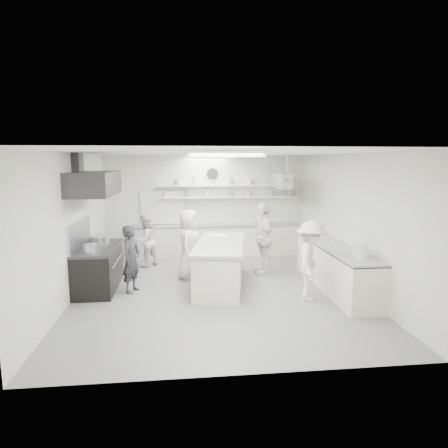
{
  "coord_description": "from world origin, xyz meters",
  "views": [
    {
      "loc": [
        -0.75,
        -8.24,
        2.82
      ],
      "look_at": [
        0.24,
        0.6,
        1.38
      ],
      "focal_mm": 31.2,
      "sensor_mm": 36.0,
      "label": 1
    }
  ],
  "objects": [
    {
      "name": "cook_island_left",
      "position": [
        -0.58,
        1.0,
        0.84
      ],
      "size": [
        0.72,
        0.93,
        1.67
      ],
      "primitive_type": "imported",
      "rotation": [
        0.0,
        0.0,
        1.31
      ],
      "color": "white",
      "rests_on": "floor"
    },
    {
      "name": "pass_through_window",
      "position": [
        -1.3,
        3.48,
        1.45
      ],
      "size": [
        1.3,
        0.04,
        1.0
      ],
      "primitive_type": "cube",
      "color": "black",
      "rests_on": "wall_back"
    },
    {
      "name": "prep_island",
      "position": [
        0.13,
        0.36,
        0.48
      ],
      "size": [
        1.41,
        2.72,
        0.96
      ],
      "primitive_type": "cube",
      "rotation": [
        0.0,
        0.0,
        -0.18
      ],
      "color": "silver",
      "rests_on": "floor"
    },
    {
      "name": "shelf_lower",
      "position": [
        0.7,
        3.37,
        1.75
      ],
      "size": [
        4.2,
        0.26,
        0.04
      ],
      "primitive_type": "cube",
      "color": "silver",
      "rests_on": "wall_back"
    },
    {
      "name": "cook_right",
      "position": [
        1.85,
        -0.82,
        0.82
      ],
      "size": [
        0.96,
        1.21,
        1.65
      ],
      "primitive_type": "imported",
      "rotation": [
        0.0,
        0.0,
        1.2
      ],
      "color": "white",
      "rests_on": "floor"
    },
    {
      "name": "ceiling",
      "position": [
        0.0,
        0.0,
        3.01
      ],
      "size": [
        6.0,
        7.0,
        0.02
      ],
      "primitive_type": "cube",
      "color": "white",
      "rests_on": "wall_back"
    },
    {
      "name": "light_fixture_rear",
      "position": [
        0.0,
        1.8,
        2.94
      ],
      "size": [
        1.3,
        0.25,
        0.1
      ],
      "primitive_type": "cube",
      "color": "silver",
      "rests_on": "ceiling"
    },
    {
      "name": "cook_stove",
      "position": [
        -1.83,
        0.09,
        0.73
      ],
      "size": [
        0.53,
        0.63,
        1.46
      ],
      "primitive_type": "imported",
      "rotation": [
        0.0,
        0.0,
        1.18
      ],
      "color": "#2C2C31",
      "rests_on": "floor"
    },
    {
      "name": "bowl_island_b",
      "position": [
        0.39,
        0.63,
        0.99
      ],
      "size": [
        0.27,
        0.27,
        0.06
      ],
      "primitive_type": "imported",
      "rotation": [
        0.0,
        0.0,
        -0.42
      ],
      "color": "silver",
      "rests_on": "prep_island"
    },
    {
      "name": "cook_island_right",
      "position": [
        1.29,
        1.16,
        0.9
      ],
      "size": [
        0.52,
        1.08,
        1.79
      ],
      "primitive_type": "imported",
      "rotation": [
        0.0,
        0.0,
        -1.49
      ],
      "color": "white",
      "rests_on": "floor"
    },
    {
      "name": "wall_back",
      "position": [
        0.0,
        3.5,
        1.5
      ],
      "size": [
        6.0,
        0.04,
        3.0
      ],
      "primitive_type": "cube",
      "color": "silver",
      "rests_on": "floor"
    },
    {
      "name": "bowl_right",
      "position": [
        2.85,
        0.35,
        0.97
      ],
      "size": [
        0.24,
        0.24,
        0.06
      ],
      "primitive_type": "imported",
      "rotation": [
        0.0,
        0.0,
        -0.04
      ],
      "color": "silver",
      "rests_on": "right_counter"
    },
    {
      "name": "shelf_upper",
      "position": [
        0.7,
        3.37,
        2.1
      ],
      "size": [
        4.2,
        0.26,
        0.04
      ],
      "primitive_type": "cube",
      "color": "silver",
      "rests_on": "wall_back"
    },
    {
      "name": "pot_rack",
      "position": [
        2.0,
        2.4,
        2.3
      ],
      "size": [
        0.3,
        1.6,
        0.4
      ],
      "primitive_type": "cube",
      "color": "#ADB1BC",
      "rests_on": "ceiling"
    },
    {
      "name": "bowl_island_a",
      "position": [
        0.05,
        1.07,
        0.99
      ],
      "size": [
        0.27,
        0.27,
        0.06
      ],
      "primitive_type": "imported",
      "rotation": [
        0.0,
        0.0,
        0.12
      ],
      "color": "#ADB1BC",
      "rests_on": "prep_island"
    },
    {
      "name": "stove_pot",
      "position": [
        -2.6,
        0.63,
        1.03
      ],
      "size": [
        0.42,
        0.42,
        0.25
      ],
      "primitive_type": "cylinder",
      "color": "#ADB1BC",
      "rests_on": "stove"
    },
    {
      "name": "wall_clock",
      "position": [
        0.2,
        3.46,
        2.45
      ],
      "size": [
        0.32,
        0.05,
        0.32
      ],
      "primitive_type": "cylinder",
      "rotation": [
        1.57,
        0.0,
        0.0
      ],
      "color": "silver",
      "rests_on": "wall_back"
    },
    {
      "name": "wall_right",
      "position": [
        3.0,
        0.0,
        1.5
      ],
      "size": [
        0.04,
        7.0,
        3.0
      ],
      "primitive_type": "cube",
      "color": "silver",
      "rests_on": "floor"
    },
    {
      "name": "wall_front",
      "position": [
        0.0,
        -3.5,
        1.5
      ],
      "size": [
        6.0,
        0.04,
        3.0
      ],
      "primitive_type": "cube",
      "color": "silver",
      "rests_on": "floor"
    },
    {
      "name": "stove",
      "position": [
        -2.6,
        0.4,
        0.45
      ],
      "size": [
        0.8,
        1.8,
        0.9
      ],
      "primitive_type": "cube",
      "color": "black",
      "rests_on": "floor"
    },
    {
      "name": "light_fixture_front",
      "position": [
        0.0,
        -1.8,
        2.94
      ],
      "size": [
        1.3,
        0.25,
        0.1
      ],
      "primitive_type": "cube",
      "color": "silver",
      "rests_on": "ceiling"
    },
    {
      "name": "wall_left",
      "position": [
        -3.0,
        0.0,
        1.5
      ],
      "size": [
        0.04,
        7.0,
        3.0
      ],
      "primitive_type": "cube",
      "color": "silver",
      "rests_on": "floor"
    },
    {
      "name": "floor",
      "position": [
        0.0,
        0.0,
        -0.01
      ],
      "size": [
        6.0,
        7.0,
        0.02
      ],
      "primitive_type": "cube",
      "color": "gray",
      "rests_on": "ground"
    },
    {
      "name": "back_counter",
      "position": [
        0.3,
        3.2,
        0.46
      ],
      "size": [
        5.0,
        0.6,
        0.92
      ],
      "primitive_type": "cube",
      "color": "silver",
      "rests_on": "floor"
    },
    {
      "name": "cook_back",
      "position": [
        -1.72,
        2.18,
        0.71
      ],
      "size": [
        0.87,
        0.87,
        1.43
      ],
      "primitive_type": "imported",
      "rotation": [
        0.0,
        0.0,
        -2.36
      ],
      "color": "white",
      "rests_on": "floor"
    },
    {
      "name": "right_counter",
      "position": [
        2.65,
        -0.2,
        0.47
      ],
      "size": [
        0.74,
        3.3,
        0.94
      ],
      "primitive_type": "cube",
      "color": "silver",
      "rests_on": "floor"
    },
    {
      "name": "exhaust_hood",
      "position": [
        -2.6,
        0.4,
        2.35
      ],
      "size": [
        0.85,
        2.0,
        0.5
      ],
      "primitive_type": "cube",
      "color": "#323236",
      "rests_on": "wall_left"
    }
  ]
}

